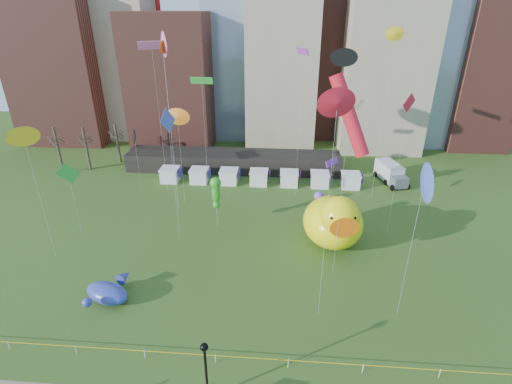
# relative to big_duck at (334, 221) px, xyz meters

# --- Properties ---
(ground) EXTENTS (160.00, 160.00, 0.00)m
(ground) POSITION_rel_big_duck_xyz_m (-11.33, -18.41, -3.51)
(ground) COLOR #375219
(ground) RESTS_ON ground
(skyline) EXTENTS (101.00, 23.00, 68.00)m
(skyline) POSITION_rel_big_duck_xyz_m (-9.08, 42.65, 17.93)
(skyline) COLOR brown
(skyline) RESTS_ON ground
(pavilion) EXTENTS (38.00, 6.00, 3.20)m
(pavilion) POSITION_rel_big_duck_xyz_m (-15.33, 23.59, -1.91)
(pavilion) COLOR black
(pavilion) RESTS_ON ground
(vendor_tents) EXTENTS (33.24, 2.80, 2.40)m
(vendor_tents) POSITION_rel_big_duck_xyz_m (-10.32, 17.59, -2.40)
(vendor_tents) COLOR white
(vendor_tents) RESTS_ON ground
(bare_trees) EXTENTS (8.44, 6.44, 8.50)m
(bare_trees) POSITION_rel_big_duck_xyz_m (-41.50, 22.13, 0.50)
(bare_trees) COLOR #382B21
(bare_trees) RESTS_ON ground
(caution_tape) EXTENTS (50.00, 0.06, 0.90)m
(caution_tape) POSITION_rel_big_duck_xyz_m (-11.33, -18.41, -2.83)
(caution_tape) COLOR white
(caution_tape) RESTS_ON ground
(big_duck) EXTENTS (8.09, 10.30, 7.64)m
(big_duck) POSITION_rel_big_duck_xyz_m (0.00, 0.00, 0.00)
(big_duck) COLOR #FFF50D
(big_duck) RESTS_ON ground
(small_duck) EXTENTS (3.10, 4.21, 3.26)m
(small_duck) POSITION_rel_big_duck_xyz_m (0.42, 3.84, -2.01)
(small_duck) COLOR white
(small_duck) RESTS_ON ground
(seahorse_green) EXTENTS (1.74, 2.04, 7.14)m
(seahorse_green) POSITION_rel_big_duck_xyz_m (-14.93, 3.55, 1.79)
(seahorse_green) COLOR silver
(seahorse_green) RESTS_ON ground
(seahorse_purple) EXTENTS (1.58, 1.80, 5.24)m
(seahorse_purple) POSITION_rel_big_duck_xyz_m (-1.65, 4.36, 0.17)
(seahorse_purple) COLOR silver
(seahorse_purple) RESTS_ON ground
(whale_inflatable) EXTENTS (5.40, 6.06, 2.13)m
(whale_inflatable) POSITION_rel_big_duck_xyz_m (-23.35, -11.65, -2.53)
(whale_inflatable) COLOR #3B348E
(whale_inflatable) RESTS_ON ground
(lamppost) EXTENTS (0.59, 0.59, 5.70)m
(lamppost) POSITION_rel_big_duck_xyz_m (-11.36, -21.61, -0.02)
(lamppost) COLOR black
(lamppost) RESTS_ON footpath
(box_truck) EXTENTS (4.40, 7.63, 3.06)m
(box_truck) POSITION_rel_big_duck_xyz_m (11.65, 20.45, -1.94)
(box_truck) COLOR silver
(box_truck) RESTS_ON ground
(kite_0) EXTENTS (4.59, 3.09, 21.49)m
(kite_0) POSITION_rel_big_duck_xyz_m (-0.41, -5.41, 14.18)
(kite_0) COLOR silver
(kite_0) RESTS_ON ground
(kite_1) EXTENTS (3.53, 2.00, 22.56)m
(kite_1) POSITION_rel_big_duck_xyz_m (-24.69, 13.54, 18.37)
(kite_1) COLOR silver
(kite_1) RESTS_ON ground
(kite_2) EXTENTS (2.38, 0.50, 21.89)m
(kite_2) POSITION_rel_big_duck_xyz_m (1.16, 13.18, 17.17)
(kite_2) COLOR silver
(kite_2) RESTS_ON ground
(kite_3) EXTENTS (3.14, 0.64, 18.11)m
(kite_3) POSITION_rel_big_duck_xyz_m (-17.83, 12.30, 14.02)
(kite_3) COLOR silver
(kite_3) RESTS_ON ground
(kite_4) EXTENTS (1.79, 1.52, 15.83)m
(kite_4) POSITION_rel_big_duck_xyz_m (-32.86, -4.95, 11.25)
(kite_4) COLOR silver
(kite_4) RESTS_ON ground
(kite_5) EXTENTS (0.84, 2.87, 16.83)m
(kite_5) POSITION_rel_big_duck_xyz_m (-19.22, 0.13, 11.61)
(kite_5) COLOR silver
(kite_5) RESTS_ON ground
(kite_6) EXTENTS (0.48, 1.53, 23.10)m
(kite_6) POSITION_rel_big_duck_xyz_m (-21.26, 7.46, 18.69)
(kite_6) COLOR silver
(kite_6) RESTS_ON ground
(kite_7) EXTENTS (1.65, 2.73, 21.80)m
(kite_7) POSITION_rel_big_duck_xyz_m (-4.29, 13.88, 17.67)
(kite_7) COLOR silver
(kite_7) RESTS_ON ground
(kite_8) EXTENTS (2.13, 1.22, 21.44)m
(kite_8) POSITION_rel_big_duck_xyz_m (-2.47, -12.13, 16.78)
(kite_8) COLOR silver
(kite_8) RESTS_ON ground
(kite_9) EXTENTS (1.64, 2.94, 24.08)m
(kite_9) POSITION_rel_big_duck_xyz_m (-21.62, 8.46, 19.02)
(kite_9) COLOR silver
(kite_9) RESTS_ON ground
(kite_10) EXTENTS (1.98, 3.65, 9.66)m
(kite_10) POSITION_rel_big_duck_xyz_m (-28.93, 13.47, 5.56)
(kite_10) COLOR silver
(kite_10) RESTS_ON ground
(kite_11) EXTENTS (2.44, 1.32, 9.82)m
(kite_11) POSITION_rel_big_duck_xyz_m (-32.38, 0.40, 4.86)
(kite_11) COLOR silver
(kite_11) RESTS_ON ground
(kite_12) EXTENTS (1.71, 0.43, 24.41)m
(kite_12) POSITION_rel_big_duck_xyz_m (7.38, 13.65, 19.94)
(kite_12) COLOR silver
(kite_12) RESTS_ON ground
(kite_13) EXTENTS (0.70, 3.06, 15.48)m
(kite_13) POSITION_rel_big_duck_xyz_m (5.05, -11.60, 10.45)
(kite_13) COLOR silver
(kite_13) RESTS_ON ground
(kite_14) EXTENTS (2.39, 0.64, 14.26)m
(kite_14) POSITION_rel_big_duck_xyz_m (-21.07, 10.27, 9.55)
(kite_14) COLOR silver
(kite_14) RESTS_ON ground
(kite_15) EXTENTS (1.93, 2.27, 8.68)m
(kite_15) POSITION_rel_big_duck_xyz_m (0.05, 7.15, 4.74)
(kite_15) COLOR silver
(kite_15) RESTS_ON ground
(kite_16) EXTENTS (1.75, 1.42, 18.09)m
(kite_16) POSITION_rel_big_duck_xyz_m (7.53, 3.66, 12.99)
(kite_16) COLOR silver
(kite_16) RESTS_ON ground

